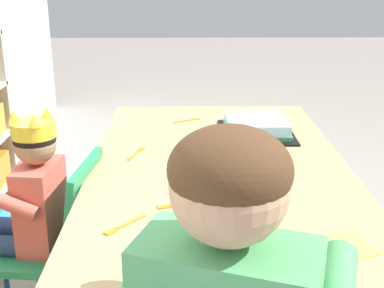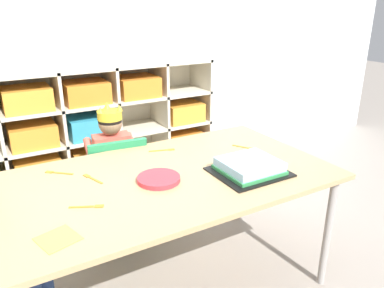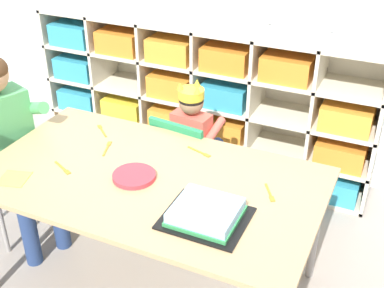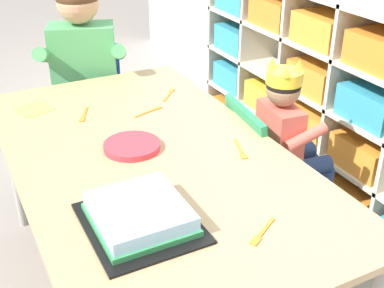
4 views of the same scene
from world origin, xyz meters
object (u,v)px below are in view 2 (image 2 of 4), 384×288
object	(u,v)px
activity_table	(167,184)
fork_near_cake_tray	(245,147)
fork_scattered_mid_table	(164,150)
child_with_crown	(111,154)
classroom_chair_blue	(117,180)
fork_at_table_front_edge	(92,178)
fork_near_child_seat	(89,207)
fork_by_napkin	(57,173)
paper_plate_stack	(159,179)
birthday_cake_on_tray	(249,167)

from	to	relation	value
activity_table	fork_near_cake_tray	bearing A→B (deg)	10.69
fork_scattered_mid_table	child_with_crown	bearing A→B (deg)	-45.30
activity_table	classroom_chair_blue	bearing A→B (deg)	97.89
fork_scattered_mid_table	classroom_chair_blue	bearing A→B (deg)	-33.90
fork_at_table_front_edge	fork_near_cake_tray	size ratio (longest dim) A/B	1.13
fork_near_child_seat	fork_by_napkin	distance (m)	0.38
paper_plate_stack	fork_near_child_seat	size ratio (longest dim) A/B	1.51
classroom_chair_blue	child_with_crown	distance (m)	0.16
paper_plate_stack	fork_near_child_seat	world-z (taller)	paper_plate_stack
birthday_cake_on_tray	fork_scattered_mid_table	world-z (taller)	birthday_cake_on_tray
fork_near_child_seat	fork_scattered_mid_table	xyz separation A→B (m)	(0.51, 0.39, 0.00)
child_with_crown	fork_near_child_seat	distance (m)	0.82
paper_plate_stack	birthday_cake_on_tray	bearing A→B (deg)	-18.17
fork_scattered_mid_table	fork_by_napkin	bearing A→B (deg)	18.10
birthday_cake_on_tray	fork_at_table_front_edge	xyz separation A→B (m)	(-0.65, 0.30, -0.02)
birthday_cake_on_tray	fork_by_napkin	xyz separation A→B (m)	(-0.78, 0.44, -0.02)
child_with_crown	fork_near_child_seat	size ratio (longest dim) A/B	6.65
birthday_cake_on_tray	fork_near_child_seat	world-z (taller)	birthday_cake_on_tray
child_with_crown	birthday_cake_on_tray	bearing A→B (deg)	123.56
birthday_cake_on_tray	fork_near_child_seat	distance (m)	0.74
activity_table	child_with_crown	xyz separation A→B (m)	(-0.06, 0.63, -0.06)
birthday_cake_on_tray	fork_near_cake_tray	distance (m)	0.32
fork_near_cake_tray	fork_by_napkin	world-z (taller)	same
child_with_crown	fork_at_table_front_edge	distance (m)	0.57
fork_by_napkin	fork_near_cake_tray	bearing A→B (deg)	30.63
child_with_crown	fork_near_cake_tray	world-z (taller)	child_with_crown
fork_scattered_mid_table	fork_by_napkin	size ratio (longest dim) A/B	1.21
activity_table	fork_at_table_front_edge	distance (m)	0.34
fork_at_table_front_edge	fork_near_cake_tray	bearing A→B (deg)	68.62
fork_near_child_seat	fork_at_table_front_edge	bearing A→B (deg)	-83.00
activity_table	fork_by_napkin	size ratio (longest dim) A/B	13.39
fork_at_table_front_edge	fork_by_napkin	xyz separation A→B (m)	(-0.12, 0.14, 0.00)
fork_at_table_front_edge	fork_by_napkin	size ratio (longest dim) A/B	1.17
activity_table	fork_at_table_front_edge	xyz separation A→B (m)	(-0.31, 0.14, 0.05)
birthday_cake_on_tray	fork_scattered_mid_table	bearing A→B (deg)	116.20
fork_scattered_mid_table	fork_near_cake_tray	bearing A→B (deg)	172.30
child_with_crown	paper_plate_stack	distance (m)	0.68
classroom_chair_blue	fork_by_napkin	world-z (taller)	classroom_chair_blue
birthday_cake_on_tray	fork_by_napkin	bearing A→B (deg)	150.31
activity_table	fork_scattered_mid_table	xyz separation A→B (m)	(0.12, 0.29, 0.05)
fork_near_child_seat	fork_scattered_mid_table	size ratio (longest dim) A/B	0.93
child_with_crown	fork_near_child_seat	xyz separation A→B (m)	(-0.33, -0.74, 0.11)
paper_plate_stack	fork_at_table_front_edge	distance (m)	0.31
fork_at_table_front_edge	fork_near_child_seat	size ratio (longest dim) A/B	1.04
classroom_chair_blue	fork_at_table_front_edge	distance (m)	0.51
classroom_chair_blue	fork_near_cake_tray	xyz separation A→B (m)	(0.60, -0.42, 0.23)
fork_by_napkin	fork_scattered_mid_table	bearing A→B (deg)	42.10
paper_plate_stack	fork_near_child_seat	xyz separation A→B (m)	(-0.33, -0.07, -0.01)
child_with_crown	fork_scattered_mid_table	size ratio (longest dim) A/B	6.16
paper_plate_stack	fork_scattered_mid_table	distance (m)	0.37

